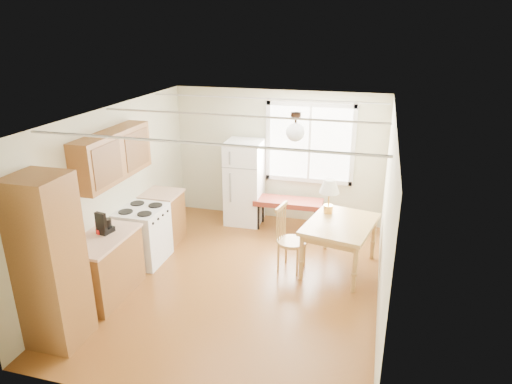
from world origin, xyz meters
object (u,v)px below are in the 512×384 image
at_px(bench, 288,203).
at_px(chair, 286,233).
at_px(refrigerator, 244,182).
at_px(dining_table, 340,229).

height_order(bench, chair, chair).
relative_size(refrigerator, bench, 1.26).
bearing_deg(refrigerator, dining_table, -36.66).
distance_m(refrigerator, chair, 1.94).
bearing_deg(refrigerator, bench, -8.91).
xyz_separation_m(bench, dining_table, (1.05, -1.25, 0.17)).
xyz_separation_m(bench, chair, (0.25, -1.44, 0.08)).
height_order(bench, dining_table, dining_table).
height_order(refrigerator, dining_table, refrigerator).
height_order(refrigerator, chair, refrigerator).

